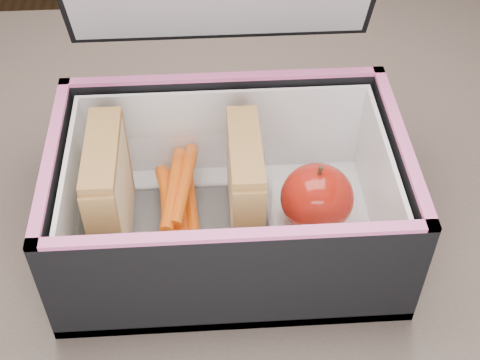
% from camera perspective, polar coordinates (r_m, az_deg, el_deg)
% --- Properties ---
extents(kitchen_table, '(1.20, 0.80, 0.75)m').
position_cam_1_polar(kitchen_table, '(0.70, 3.66, -8.86)').
color(kitchen_table, '#65564D').
rests_on(kitchen_table, ground).
extents(lunch_bag, '(0.29, 0.26, 0.29)m').
position_cam_1_polar(lunch_bag, '(0.57, -0.97, -0.51)').
color(lunch_bag, black).
rests_on(lunch_bag, kitchen_table).
extents(plastic_tub, '(0.16, 0.11, 0.07)m').
position_cam_1_polar(plastic_tub, '(0.58, -5.20, -2.34)').
color(plastic_tub, white).
rests_on(plastic_tub, lunch_bag).
extents(sandwich_left, '(0.03, 0.10, 0.11)m').
position_cam_1_polar(sandwich_left, '(0.57, -11.07, -1.02)').
color(sandwich_left, '#DCBD8B').
rests_on(sandwich_left, plastic_tub).
extents(sandwich_right, '(0.03, 0.09, 0.10)m').
position_cam_1_polar(sandwich_right, '(0.56, 0.44, -0.64)').
color(sandwich_right, '#DCBD8B').
rests_on(sandwich_right, plastic_tub).
extents(carrot_sticks, '(0.04, 0.12, 0.03)m').
position_cam_1_polar(carrot_sticks, '(0.60, -5.32, -1.94)').
color(carrot_sticks, '#D73B00').
rests_on(carrot_sticks, plastic_tub).
extents(paper_napkin, '(0.09, 0.09, 0.01)m').
position_cam_1_polar(paper_napkin, '(0.61, 6.27, -3.25)').
color(paper_napkin, white).
rests_on(paper_napkin, lunch_bag).
extents(red_apple, '(0.08, 0.08, 0.07)m').
position_cam_1_polar(red_apple, '(0.58, 6.59, -1.53)').
color(red_apple, maroon).
rests_on(red_apple, paper_napkin).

